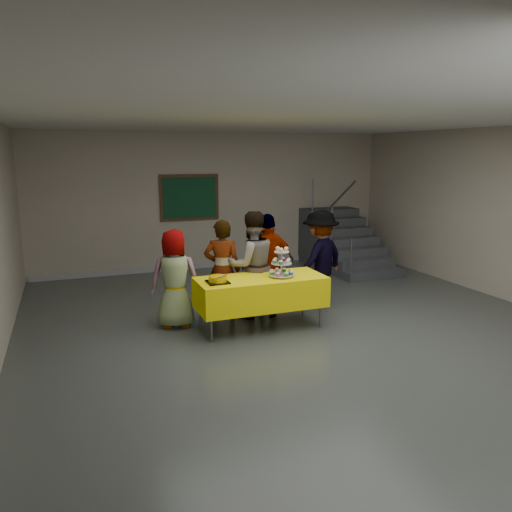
% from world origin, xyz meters
% --- Properties ---
extents(room_shell, '(10.00, 10.04, 3.02)m').
position_xyz_m(room_shell, '(0.00, 0.02, 2.13)').
color(room_shell, '#4C514C').
rests_on(room_shell, ground).
extents(bake_table, '(1.88, 0.78, 0.77)m').
position_xyz_m(bake_table, '(-0.56, 0.84, 0.56)').
color(bake_table, '#595960').
rests_on(bake_table, ground).
extents(cupcake_stand, '(0.38, 0.38, 0.44)m').
position_xyz_m(cupcake_stand, '(-0.26, 0.77, 0.93)').
color(cupcake_stand, silver).
rests_on(cupcake_stand, bake_table).
extents(bear_cake, '(0.32, 0.36, 0.12)m').
position_xyz_m(bear_cake, '(-1.23, 0.77, 0.83)').
color(bear_cake, black).
rests_on(bear_cake, bake_table).
extents(schoolchild_a, '(0.80, 0.61, 1.47)m').
position_xyz_m(schoolchild_a, '(-1.71, 1.35, 0.73)').
color(schoolchild_a, slate).
rests_on(schoolchild_a, ground).
extents(schoolchild_b, '(0.67, 0.58, 1.56)m').
position_xyz_m(schoolchild_b, '(-0.95, 1.46, 0.78)').
color(schoolchild_b, slate).
rests_on(schoolchild_b, ground).
extents(schoolchild_c, '(0.83, 0.66, 1.68)m').
position_xyz_m(schoolchild_c, '(-0.50, 1.38, 0.84)').
color(schoolchild_c, slate).
rests_on(schoolchild_c, ground).
extents(schoolchild_d, '(0.97, 0.48, 1.60)m').
position_xyz_m(schoolchild_d, '(-0.14, 1.55, 0.80)').
color(schoolchild_d, slate).
rests_on(schoolchild_d, ground).
extents(schoolchild_e, '(1.21, 0.99, 1.63)m').
position_xyz_m(schoolchild_e, '(0.78, 1.52, 0.81)').
color(schoolchild_e, slate).
rests_on(schoolchild_e, ground).
extents(staircase, '(1.30, 2.40, 2.04)m').
position_xyz_m(staircase, '(2.70, 4.13, 0.49)').
color(staircase, '#424447').
rests_on(staircase, ground).
extents(noticeboard, '(1.30, 0.05, 1.00)m').
position_xyz_m(noticeboard, '(-0.61, 4.96, 1.60)').
color(noticeboard, '#472B16').
rests_on(noticeboard, ground).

